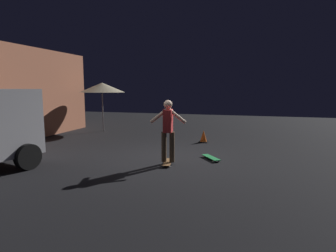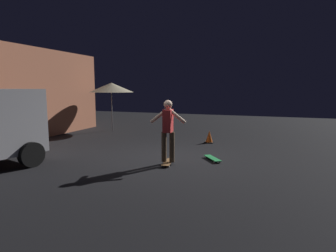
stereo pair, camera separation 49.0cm
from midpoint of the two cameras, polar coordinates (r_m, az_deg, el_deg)
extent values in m
plane|color=black|center=(8.27, -2.96, -6.70)|extent=(28.00, 28.00, 0.00)
cylinder|color=black|center=(8.11, -28.07, -5.50)|extent=(0.69, 0.37, 0.66)
cylinder|color=slate|center=(13.78, -14.05, 3.51)|extent=(0.05, 0.05, 2.20)
cone|color=beige|center=(13.74, -14.19, 7.56)|extent=(2.10, 2.10, 0.45)
cube|color=olive|center=(7.70, -1.84, -7.32)|extent=(0.80, 0.29, 0.02)
sphere|color=silver|center=(8.01, -2.03, -6.99)|extent=(0.05, 0.05, 0.05)
sphere|color=silver|center=(7.98, -0.82, -7.04)|extent=(0.05, 0.05, 0.05)
sphere|color=silver|center=(7.44, -2.93, -8.14)|extent=(0.05, 0.05, 0.05)
sphere|color=silver|center=(7.41, -1.63, -8.21)|extent=(0.05, 0.05, 0.05)
cube|color=green|center=(8.26, 7.01, -6.33)|extent=(0.75, 0.62, 0.02)
sphere|color=silver|center=(8.06, 8.54, -6.98)|extent=(0.05, 0.05, 0.05)
sphere|color=silver|center=(7.98, 7.46, -7.11)|extent=(0.05, 0.05, 0.05)
sphere|color=silver|center=(8.57, 6.59, -6.05)|extent=(0.05, 0.05, 0.05)
sphere|color=silver|center=(8.49, 5.56, -6.16)|extent=(0.05, 0.05, 0.05)
cylinder|color=brown|center=(7.62, -2.67, -4.24)|extent=(0.14, 0.14, 0.82)
cylinder|color=brown|center=(7.58, -1.03, -4.30)|extent=(0.14, 0.14, 0.82)
cube|color=red|center=(7.49, -1.88, 1.05)|extent=(0.40, 0.26, 0.60)
sphere|color=beige|center=(7.45, -1.89, 4.38)|extent=(0.23, 0.23, 0.23)
cylinder|color=beige|center=(7.51, -3.53, 2.22)|extent=(0.15, 0.55, 0.46)
cylinder|color=beige|center=(7.43, -0.21, 2.17)|extent=(0.15, 0.55, 0.46)
cube|color=black|center=(10.81, 5.90, -3.21)|extent=(0.34, 0.34, 0.03)
cone|color=#EA5914|center=(10.78, 5.91, -2.09)|extent=(0.28, 0.28, 0.46)
camera|label=1|loc=(0.25, -91.87, -0.25)|focal=30.12mm
camera|label=2|loc=(0.25, 88.13, 0.25)|focal=30.12mm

